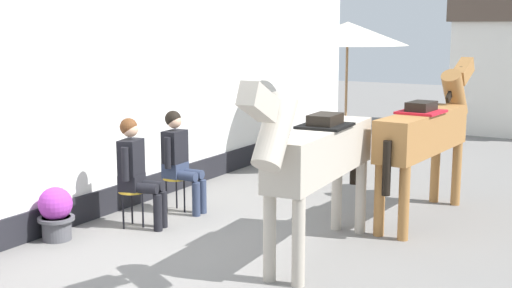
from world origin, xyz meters
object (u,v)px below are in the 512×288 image
saddled_horse_far (427,131)px  saddled_horse_near (317,154)px  seated_visitor_far (179,156)px  cafe_parasol (348,34)px  seated_visitor_near (136,167)px  flower_planter_far (56,213)px

saddled_horse_far → saddled_horse_near: bearing=-104.5°
seated_visitor_far → cafe_parasol: size_ratio=0.54×
seated_visitor_near → seated_visitor_far: 0.85m
seated_visitor_near → saddled_horse_near: 2.47m
saddled_horse_near → flower_planter_far: bearing=-161.8°
seated_visitor_near → flower_planter_far: bearing=-119.4°
seated_visitor_far → flower_planter_far: seated_visitor_far is taller
saddled_horse_far → seated_visitor_far: bearing=-154.6°
seated_visitor_near → seated_visitor_far: size_ratio=1.00×
saddled_horse_far → cafe_parasol: (-2.13, 2.41, 1.20)m
saddled_horse_near → cafe_parasol: (-1.56, 4.59, 1.20)m
seated_visitor_far → saddled_horse_near: 2.55m
seated_visitor_far → saddled_horse_near: saddled_horse_near is taller
seated_visitor_near → cafe_parasol: 5.01m
seated_visitor_far → saddled_horse_far: 3.30m
seated_visitor_near → flower_planter_far: (-0.50, -0.88, -0.44)m
saddled_horse_near → flower_planter_far: saddled_horse_near is taller
seated_visitor_far → saddled_horse_near: size_ratio=0.46×
seated_visitor_near → saddled_horse_near: size_ratio=0.46×
seated_visitor_near → cafe_parasol: size_ratio=0.54×
saddled_horse_near → seated_visitor_near: bearing=-178.1°
flower_planter_far → seated_visitor_far: bearing=72.9°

